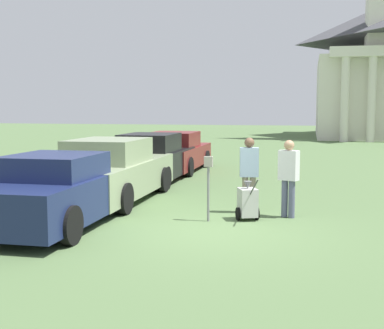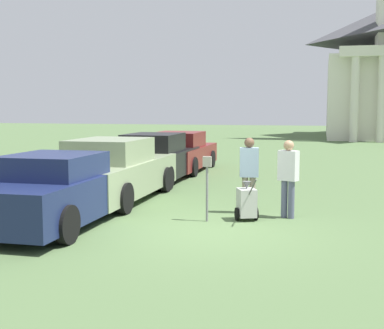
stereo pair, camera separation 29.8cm
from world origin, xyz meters
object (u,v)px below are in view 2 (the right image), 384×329
at_px(person_worker, 249,170).
at_px(person_supervisor, 288,174).
at_px(parked_car_sage, 113,172).
at_px(parked_car_maroon, 179,153).
at_px(equipment_cart, 247,202).
at_px(parked_car_navy, 58,191).
at_px(parking_meter, 207,176).
at_px(parked_car_black, 155,160).

relative_size(person_worker, person_supervisor, 1.02).
relative_size(parked_car_sage, parked_car_maroon, 1.06).
distance_m(parked_car_maroon, equipment_cart, 8.99).
distance_m(parked_car_navy, equipment_cart, 3.97).
xyz_separation_m(parked_car_navy, parked_car_sage, (-0.00, 2.96, 0.04)).
relative_size(parked_car_sage, person_supervisor, 3.06).
bearing_deg(parking_meter, parked_car_maroon, 108.93).
bearing_deg(person_worker, parked_car_maroon, -74.10).
xyz_separation_m(parking_meter, person_supervisor, (1.64, 0.77, 0.01)).
xyz_separation_m(parked_car_maroon, equipment_cart, (3.72, -8.18, -0.30)).
bearing_deg(equipment_cart, person_supervisor, 6.60).
distance_m(parking_meter, person_supervisor, 1.82).
height_order(person_worker, equipment_cart, person_worker).
relative_size(parked_car_maroon, person_worker, 2.84).
bearing_deg(person_worker, equipment_cart, 84.13).
relative_size(parked_car_navy, parking_meter, 3.31).
height_order(parked_car_sage, equipment_cart, parked_car_sage).
distance_m(parked_car_navy, person_supervisor, 4.92).
bearing_deg(equipment_cart, parking_meter, 178.94).
height_order(parked_car_navy, parking_meter, parked_car_navy).
height_order(parked_car_sage, parking_meter, parked_car_sage).
bearing_deg(parked_car_maroon, parking_meter, -71.03).
distance_m(parking_meter, equipment_cart, 1.04).
bearing_deg(person_supervisor, equipment_cart, 52.40).
xyz_separation_m(parking_meter, person_worker, (0.74, 1.07, 0.02)).
bearing_deg(equipment_cart, parked_car_navy, 178.06).
bearing_deg(parked_car_navy, parked_car_sage, 90.04).
height_order(parked_car_sage, parked_car_black, parked_car_sage).
distance_m(parked_car_black, person_supervisor, 6.57).
distance_m(parked_car_navy, parked_car_sage, 2.96).
bearing_deg(parked_car_maroon, parked_car_black, -89.96).
xyz_separation_m(parked_car_sage, parking_meter, (2.91, -1.90, 0.22)).
bearing_deg(parked_car_black, parked_car_navy, -89.96).
relative_size(parked_car_navy, parked_car_black, 0.93).
bearing_deg(person_worker, parked_car_navy, 19.91).
distance_m(parked_car_black, parked_car_maroon, 3.00).
height_order(parking_meter, equipment_cart, parking_meter).
bearing_deg(parked_car_navy, parked_car_maroon, 90.04).
bearing_deg(parked_car_black, parked_car_maroon, 90.04).
relative_size(parked_car_sage, parking_meter, 3.77).
height_order(parked_car_navy, equipment_cart, parked_car_navy).
distance_m(parked_car_maroon, person_worker, 8.28).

